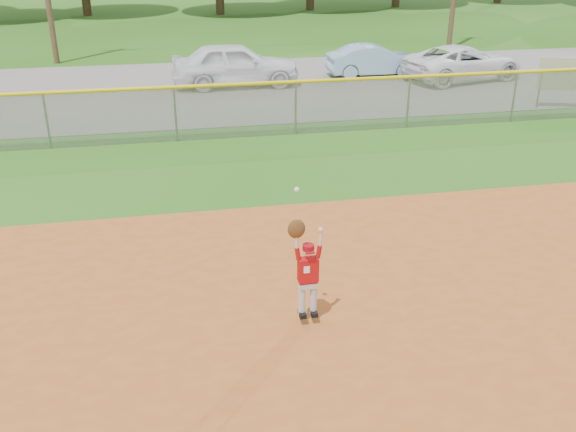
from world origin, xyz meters
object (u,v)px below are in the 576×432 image
object	(u,v)px
car_blue	(374,60)
sponsor_sign	(569,75)
car_white_b	(463,63)
car_white_a	(235,64)
ballplayer	(306,269)

from	to	relation	value
car_blue	sponsor_sign	bearing A→B (deg)	-141.24
car_blue	car_white_b	bearing A→B (deg)	-111.54
car_white_a	car_blue	bearing A→B (deg)	-83.07
sponsor_sign	car_white_a	bearing A→B (deg)	152.57
car_white_a	ballplayer	bearing A→B (deg)	177.02
car_white_a	ballplayer	distance (m)	15.57
ballplayer	car_white_a	bearing A→B (deg)	86.92
ballplayer	car_white_b	bearing A→B (deg)	57.67
car_white_b	ballplayer	bearing A→B (deg)	134.04
sponsor_sign	ballplayer	size ratio (longest dim) A/B	0.86
car_white_b	car_blue	bearing A→B (deg)	53.67
car_blue	car_white_b	size ratio (longest dim) A/B	0.79
car_white_a	car_blue	size ratio (longest dim) A/B	1.27
car_white_a	car_white_b	world-z (taller)	car_white_a
car_white_a	sponsor_sign	size ratio (longest dim) A/B	2.60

